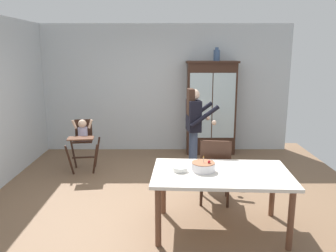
{
  "coord_description": "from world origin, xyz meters",
  "views": [
    {
      "loc": [
        0.06,
        -4.69,
        2.14
      ],
      "look_at": [
        0.04,
        0.7,
        0.95
      ],
      "focal_mm": 36.42,
      "sensor_mm": 36.0,
      "label": 1
    }
  ],
  "objects_px": {
    "birthday_cake": "(205,167)",
    "dining_chair_far_side": "(217,167)",
    "dining_table": "(223,179)",
    "china_cabinet": "(212,108)",
    "high_chair_with_toddler": "(84,136)",
    "serving_bowl": "(182,169)",
    "adult_person": "(195,122)",
    "ceramic_vase": "(218,55)"
  },
  "relations": [
    {
      "from": "adult_person",
      "to": "serving_bowl",
      "type": "bearing_deg",
      "value": 162.37
    },
    {
      "from": "high_chair_with_toddler",
      "to": "dining_table",
      "type": "xyz_separation_m",
      "value": [
        2.16,
        -2.11,
        0.0
      ]
    },
    {
      "from": "china_cabinet",
      "to": "birthday_cake",
      "type": "height_order",
      "value": "china_cabinet"
    },
    {
      "from": "ceramic_vase",
      "to": "high_chair_with_toddler",
      "type": "distance_m",
      "value": 3.1
    },
    {
      "from": "ceramic_vase",
      "to": "dining_chair_far_side",
      "type": "height_order",
      "value": "ceramic_vase"
    },
    {
      "from": "birthday_cake",
      "to": "china_cabinet",
      "type": "bearing_deg",
      "value": 81.5
    },
    {
      "from": "dining_table",
      "to": "dining_chair_far_side",
      "type": "bearing_deg",
      "value": 87.67
    },
    {
      "from": "high_chair_with_toddler",
      "to": "dining_chair_far_side",
      "type": "xyz_separation_m",
      "value": [
        2.19,
        -1.4,
        -0.1
      ]
    },
    {
      "from": "dining_table",
      "to": "birthday_cake",
      "type": "xyz_separation_m",
      "value": [
        -0.21,
        0.04,
        0.14
      ]
    },
    {
      "from": "high_chair_with_toddler",
      "to": "dining_table",
      "type": "bearing_deg",
      "value": -51.17
    },
    {
      "from": "serving_bowl",
      "to": "dining_chair_far_side",
      "type": "height_order",
      "value": "dining_chair_far_side"
    },
    {
      "from": "dining_table",
      "to": "serving_bowl",
      "type": "distance_m",
      "value": 0.5
    },
    {
      "from": "high_chair_with_toddler",
      "to": "birthday_cake",
      "type": "xyz_separation_m",
      "value": [
        1.95,
        -2.07,
        0.14
      ]
    },
    {
      "from": "china_cabinet",
      "to": "dining_table",
      "type": "distance_m",
      "value": 3.28
    },
    {
      "from": "china_cabinet",
      "to": "ceramic_vase",
      "type": "relative_size",
      "value": 7.2
    },
    {
      "from": "dining_table",
      "to": "ceramic_vase",
      "type": "bearing_deg",
      "value": 83.7
    },
    {
      "from": "dining_table",
      "to": "birthday_cake",
      "type": "distance_m",
      "value": 0.26
    },
    {
      "from": "high_chair_with_toddler",
      "to": "serving_bowl",
      "type": "distance_m",
      "value": 2.67
    },
    {
      "from": "china_cabinet",
      "to": "ceramic_vase",
      "type": "distance_m",
      "value": 1.09
    },
    {
      "from": "china_cabinet",
      "to": "birthday_cake",
      "type": "relative_size",
      "value": 6.94
    },
    {
      "from": "high_chair_with_toddler",
      "to": "serving_bowl",
      "type": "height_order",
      "value": "high_chair_with_toddler"
    },
    {
      "from": "adult_person",
      "to": "birthday_cake",
      "type": "xyz_separation_m",
      "value": [
        -0.02,
        -1.78,
        -0.17
      ]
    },
    {
      "from": "china_cabinet",
      "to": "dining_table",
      "type": "xyz_separation_m",
      "value": [
        -0.27,
        -3.25,
        -0.32
      ]
    },
    {
      "from": "dining_table",
      "to": "birthday_cake",
      "type": "bearing_deg",
      "value": 169.33
    },
    {
      "from": "adult_person",
      "to": "birthday_cake",
      "type": "height_order",
      "value": "adult_person"
    },
    {
      "from": "birthday_cake",
      "to": "serving_bowl",
      "type": "distance_m",
      "value": 0.28
    },
    {
      "from": "adult_person",
      "to": "dining_chair_far_side",
      "type": "xyz_separation_m",
      "value": [
        0.22,
        -1.11,
        -0.41
      ]
    },
    {
      "from": "high_chair_with_toddler",
      "to": "adult_person",
      "type": "distance_m",
      "value": 2.01
    },
    {
      "from": "ceramic_vase",
      "to": "dining_chair_far_side",
      "type": "relative_size",
      "value": 0.28
    },
    {
      "from": "adult_person",
      "to": "dining_table",
      "type": "relative_size",
      "value": 0.92
    },
    {
      "from": "dining_table",
      "to": "birthday_cake",
      "type": "height_order",
      "value": "birthday_cake"
    },
    {
      "from": "serving_bowl",
      "to": "dining_table",
      "type": "bearing_deg",
      "value": -3.71
    },
    {
      "from": "dining_table",
      "to": "adult_person",
      "type": "bearing_deg",
      "value": 96.05
    },
    {
      "from": "birthday_cake",
      "to": "dining_chair_far_side",
      "type": "bearing_deg",
      "value": 70.26
    },
    {
      "from": "serving_bowl",
      "to": "birthday_cake",
      "type": "bearing_deg",
      "value": 1.73
    },
    {
      "from": "high_chair_with_toddler",
      "to": "ceramic_vase",
      "type": "bearing_deg",
      "value": 17.56
    },
    {
      "from": "high_chair_with_toddler",
      "to": "dining_chair_far_side",
      "type": "bearing_deg",
      "value": -39.48
    },
    {
      "from": "serving_bowl",
      "to": "china_cabinet",
      "type": "bearing_deg",
      "value": 76.8
    },
    {
      "from": "dining_table",
      "to": "dining_chair_far_side",
      "type": "xyz_separation_m",
      "value": [
        0.03,
        0.71,
        -0.1
      ]
    },
    {
      "from": "china_cabinet",
      "to": "ceramic_vase",
      "type": "height_order",
      "value": "ceramic_vase"
    },
    {
      "from": "china_cabinet",
      "to": "serving_bowl",
      "type": "relative_size",
      "value": 10.8
    },
    {
      "from": "high_chair_with_toddler",
      "to": "adult_person",
      "type": "bearing_deg",
      "value": -15.27
    }
  ]
}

